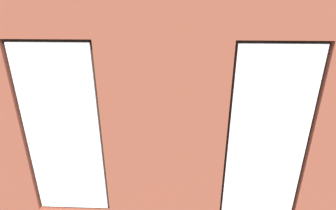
% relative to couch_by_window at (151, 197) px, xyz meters
% --- Properties ---
extents(ground_plane, '(7.01, 6.54, 0.10)m').
position_rel_couch_by_window_xyz_m(ground_plane, '(-0.24, -2.24, -0.38)').
color(ground_plane, brown).
extents(brick_wall_with_windows, '(6.41, 0.30, 3.20)m').
position_rel_couch_by_window_xyz_m(brick_wall_with_windows, '(-0.24, 0.65, 1.24)').
color(brick_wall_with_windows, brown).
rests_on(brick_wall_with_windows, ground_plane).
extents(white_wall_right, '(0.10, 5.54, 3.20)m').
position_rel_couch_by_window_xyz_m(white_wall_right, '(2.92, -2.04, 1.27)').
color(white_wall_right, silver).
rests_on(white_wall_right, ground_plane).
extents(couch_by_window, '(2.10, 0.87, 0.80)m').
position_rel_couch_by_window_xyz_m(couch_by_window, '(0.00, 0.00, 0.00)').
color(couch_by_window, black).
rests_on(couch_by_window, ground_plane).
extents(couch_left, '(0.88, 2.07, 0.80)m').
position_rel_couch_by_window_xyz_m(couch_left, '(-2.74, -2.33, 0.00)').
color(couch_left, black).
rests_on(couch_left, ground_plane).
extents(coffee_table, '(1.40, 0.79, 0.44)m').
position_rel_couch_by_window_xyz_m(coffee_table, '(-0.05, -2.17, 0.06)').
color(coffee_table, tan).
rests_on(coffee_table, ground_plane).
extents(cup_ceramic, '(0.08, 0.08, 0.09)m').
position_rel_couch_by_window_xyz_m(cup_ceramic, '(0.13, -2.27, 0.16)').
color(cup_ceramic, '#33567F').
rests_on(cup_ceramic, coffee_table).
extents(table_plant_small, '(0.12, 0.12, 0.21)m').
position_rel_couch_by_window_xyz_m(table_plant_small, '(-0.43, -2.31, 0.23)').
color(table_plant_small, brown).
rests_on(table_plant_small, coffee_table).
extents(remote_black, '(0.16, 0.16, 0.02)m').
position_rel_couch_by_window_xyz_m(remote_black, '(0.37, -2.05, 0.12)').
color(remote_black, black).
rests_on(remote_black, coffee_table).
extents(remote_gray, '(0.16, 0.15, 0.02)m').
position_rel_couch_by_window_xyz_m(remote_gray, '(-0.05, -2.17, 0.12)').
color(remote_gray, '#59595B').
rests_on(remote_gray, coffee_table).
extents(remote_silver, '(0.12, 0.17, 0.02)m').
position_rel_couch_by_window_xyz_m(remote_silver, '(-0.15, -2.05, 0.12)').
color(remote_silver, '#B2B2B7').
rests_on(remote_silver, coffee_table).
extents(media_console, '(1.27, 0.42, 0.45)m').
position_rel_couch_by_window_xyz_m(media_console, '(2.62, -2.81, -0.10)').
color(media_console, black).
rests_on(media_console, ground_plane).
extents(tv_flatscreen, '(1.20, 0.20, 0.79)m').
position_rel_couch_by_window_xyz_m(tv_flatscreen, '(2.62, -2.81, 0.52)').
color(tv_flatscreen, black).
rests_on(tv_flatscreen, media_console).
extents(papasan_chair, '(1.14, 1.14, 0.71)m').
position_rel_couch_by_window_xyz_m(papasan_chair, '(0.34, -4.22, 0.12)').
color(papasan_chair, olive).
rests_on(papasan_chair, ground_plane).
extents(potted_plant_by_left_couch, '(0.32, 0.32, 0.54)m').
position_rel_couch_by_window_xyz_m(potted_plant_by_left_couch, '(-2.34, -3.81, 0.05)').
color(potted_plant_by_left_couch, brown).
rests_on(potted_plant_by_left_couch, ground_plane).
extents(potted_plant_between_couches, '(1.01, 1.06, 1.35)m').
position_rel_couch_by_window_xyz_m(potted_plant_between_couches, '(-1.50, -0.06, 0.30)').
color(potted_plant_between_couches, '#9E5638').
rests_on(potted_plant_between_couches, ground_plane).
extents(potted_plant_near_tv, '(0.55, 0.55, 0.78)m').
position_rel_couch_by_window_xyz_m(potted_plant_near_tv, '(2.07, -1.72, 0.15)').
color(potted_plant_near_tv, '#9E5638').
rests_on(potted_plant_near_tv, ground_plane).
extents(potted_plant_corner_near_left, '(0.90, 0.83, 1.42)m').
position_rel_couch_by_window_xyz_m(potted_plant_corner_near_left, '(-2.90, -4.50, 0.44)').
color(potted_plant_corner_near_left, gray).
rests_on(potted_plant_corner_near_left, ground_plane).
extents(potted_plant_foreground_right, '(1.08, 1.13, 1.50)m').
position_rel_couch_by_window_xyz_m(potted_plant_foreground_right, '(2.31, -4.46, 0.56)').
color(potted_plant_foreground_right, gray).
rests_on(potted_plant_foreground_right, ground_plane).
extents(potted_plant_mid_room_small, '(0.36, 0.36, 0.64)m').
position_rel_couch_by_window_xyz_m(potted_plant_mid_room_small, '(-0.88, -2.99, 0.09)').
color(potted_plant_mid_room_small, gray).
rests_on(potted_plant_mid_room_small, ground_plane).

